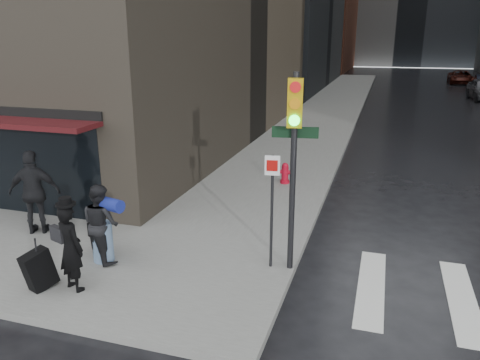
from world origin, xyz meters
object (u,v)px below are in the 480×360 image
object	(u,v)px
traffic_light	(292,148)
man_overcoat	(64,251)
man_jeans	(101,223)
man_greycoat	(35,192)
parked_car_6	(461,77)
fire_hydrant	(285,174)

from	to	relation	value
traffic_light	man_overcoat	bearing A→B (deg)	-161.70
man_jeans	man_greycoat	size ratio (longest dim) A/B	0.83
man_greycoat	traffic_light	xyz separation A→B (m)	(6.01, -0.08, 1.49)
parked_car_6	man_overcoat	bearing A→B (deg)	-103.38
man_jeans	traffic_light	distance (m)	4.14
traffic_light	man_greycoat	bearing A→B (deg)	170.16
fire_hydrant	man_jeans	bearing A→B (deg)	-111.17
man_greycoat	traffic_light	world-z (taller)	traffic_light
parked_car_6	man_greycoat	bearing A→B (deg)	-106.75
traffic_light	fire_hydrant	size ratio (longest dim) A/B	5.80
man_overcoat	fire_hydrant	distance (m)	7.96
man_overcoat	fire_hydrant	bearing A→B (deg)	-88.20
man_greycoat	parked_car_6	xyz separation A→B (m)	(14.58, 44.16, -0.48)
fire_hydrant	man_greycoat	bearing A→B (deg)	-130.56
man_greycoat	parked_car_6	size ratio (longest dim) A/B	0.42
fire_hydrant	parked_car_6	size ratio (longest dim) A/B	0.14
traffic_light	parked_car_6	bearing A→B (deg)	69.96
man_overcoat	parked_car_6	bearing A→B (deg)	-85.08
man_overcoat	traffic_light	bearing A→B (deg)	-132.79
man_greycoat	man_jeans	bearing A→B (deg)	139.43
man_greycoat	traffic_light	bearing A→B (deg)	158.20
man_greycoat	traffic_light	distance (m)	6.19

